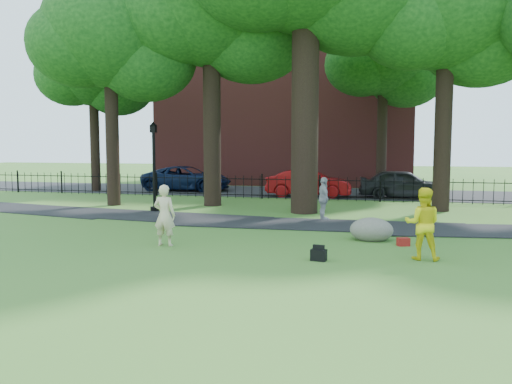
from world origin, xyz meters
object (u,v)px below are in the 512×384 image
(woman, at_px, (165,215))
(man, at_px, (423,224))
(lamppost, at_px, (154,168))
(red_sedan, at_px, (309,183))
(boulder, at_px, (371,228))

(woman, xyz_separation_m, man, (6.72, 0.00, 0.03))
(lamppost, height_order, red_sedan, lamppost)
(man, xyz_separation_m, red_sedan, (-4.83, 14.23, -0.12))
(man, distance_m, boulder, 2.59)
(woman, relative_size, man, 0.97)
(boulder, bearing_deg, lamppost, 153.97)
(man, distance_m, red_sedan, 15.03)
(woman, relative_size, lamppost, 0.45)
(boulder, distance_m, lamppost, 10.09)
(red_sedan, bearing_deg, man, -163.52)
(woman, xyz_separation_m, boulder, (5.48, 2.22, -0.48))
(lamppost, bearing_deg, boulder, -29.16)
(lamppost, distance_m, red_sedan, 9.40)
(boulder, relative_size, lamppost, 0.33)
(woman, bearing_deg, man, 179.64)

